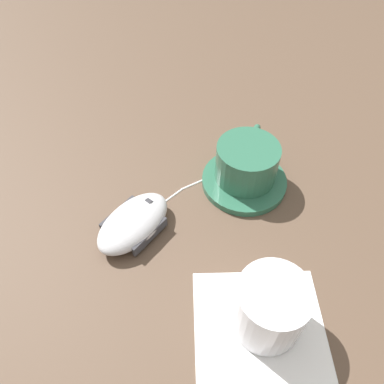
{
  "coord_description": "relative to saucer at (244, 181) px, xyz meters",
  "views": [
    {
      "loc": [
        0.06,
        0.23,
        0.42
      ],
      "look_at": [
        0.02,
        -0.1,
        0.03
      ],
      "focal_mm": 35.0,
      "sensor_mm": 36.0,
      "label": 1
    }
  ],
  "objects": [
    {
      "name": "ground_plane",
      "position": [
        0.07,
        0.13,
        -0.01
      ],
      "size": [
        3.0,
        3.0,
        0.0
      ],
      "primitive_type": "plane",
      "color": "brown"
    },
    {
      "name": "saucer",
      "position": [
        0.0,
        0.0,
        0.0
      ],
      "size": [
        0.12,
        0.12,
        0.01
      ],
      "primitive_type": "cylinder",
      "color": "#2D664C",
      "rests_on": "ground"
    },
    {
      "name": "coffee_cup",
      "position": [
        -0.0,
        -0.01,
        0.03
      ],
      "size": [
        0.09,
        0.11,
        0.06
      ],
      "color": "#2D664C",
      "rests_on": "saucer"
    },
    {
      "name": "computer_mouse",
      "position": [
        0.16,
        0.06,
        0.01
      ],
      "size": [
        0.13,
        0.13,
        0.03
      ],
      "color": "silver",
      "rests_on": "ground"
    },
    {
      "name": "mouse_cable",
      "position": [
        0.05,
        -0.03,
        -0.0
      ],
      "size": [
        0.15,
        0.1,
        0.0
      ],
      "color": "white",
      "rests_on": "ground"
    },
    {
      "name": "napkin_under_glass",
      "position": [
        0.03,
        0.22,
        -0.0
      ],
      "size": [
        0.16,
        0.16,
        0.0
      ],
      "primitive_type": "cube",
      "rotation": [
        0.0,
        0.0,
        -0.12
      ],
      "color": "white",
      "rests_on": "ground"
    },
    {
      "name": "drinking_glass",
      "position": [
        0.02,
        0.21,
        0.03
      ],
      "size": [
        0.08,
        0.08,
        0.08
      ],
      "primitive_type": "cylinder",
      "color": "silver",
      "rests_on": "napkin_under_glass"
    }
  ]
}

